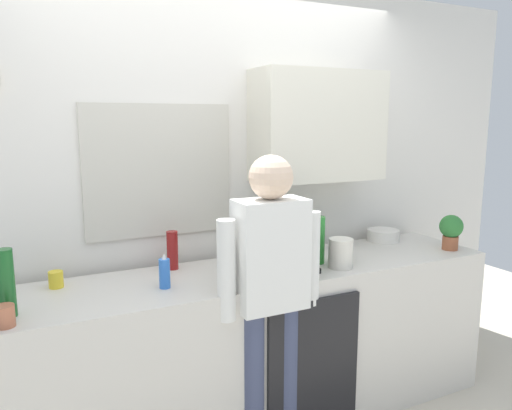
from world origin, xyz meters
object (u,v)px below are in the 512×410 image
object	(u,v)px
bottle_green_wine	(6,283)
bottle_clear_soda	(317,240)
potted_plant	(451,230)
bottle_red_vinegar	(172,250)
cup_terracotta_mug	(5,316)
mixing_bowl	(383,235)
person_at_sink	(270,284)
coffee_maker	(294,245)
cup_yellow_cup	(56,279)
storage_canister	(341,253)
dish_soap	(165,273)

from	to	relation	value
bottle_green_wine	bottle_clear_soda	bearing A→B (deg)	3.18
potted_plant	bottle_red_vinegar	bearing A→B (deg)	167.64
cup_terracotta_mug	mixing_bowl	bearing A→B (deg)	10.85
bottle_clear_soda	person_at_sink	distance (m)	0.54
person_at_sink	coffee_maker	bearing A→B (deg)	27.86
cup_yellow_cup	storage_canister	distance (m)	1.54
bottle_green_wine	cup_terracotta_mug	bearing A→B (deg)	-95.45
coffee_maker	potted_plant	world-z (taller)	coffee_maker
storage_canister	person_at_sink	bearing A→B (deg)	-166.14
dish_soap	potted_plant	bearing A→B (deg)	-2.86
potted_plant	dish_soap	xyz separation A→B (m)	(-1.88, 0.09, -0.05)
person_at_sink	storage_canister	bearing A→B (deg)	3.07
cup_yellow_cup	storage_canister	size ratio (longest dim) A/B	0.50
bottle_red_vinegar	bottle_green_wine	xyz separation A→B (m)	(-0.84, -0.35, 0.04)
bottle_clear_soda	storage_canister	xyz separation A→B (m)	(0.07, -0.14, -0.05)
mixing_bowl	potted_plant	bearing A→B (deg)	-57.11
bottle_green_wine	storage_canister	size ratio (longest dim) A/B	1.76
bottle_clear_soda	coffee_maker	bearing A→B (deg)	-162.66
cup_yellow_cup	bottle_red_vinegar	bearing A→B (deg)	4.05
mixing_bowl	cup_yellow_cup	bearing A→B (deg)	-179.14
dish_soap	storage_canister	world-z (taller)	dish_soap
bottle_clear_soda	cup_yellow_cup	xyz separation A→B (m)	(-1.43, 0.21, -0.10)
bottle_red_vinegar	storage_canister	world-z (taller)	bottle_red_vinegar
cup_terracotta_mug	coffee_maker	bearing A→B (deg)	5.75
coffee_maker	cup_terracotta_mug	size ratio (longest dim) A/B	3.59
bottle_red_vinegar	potted_plant	distance (m)	1.80
potted_plant	storage_canister	size ratio (longest dim) A/B	1.35
coffee_maker	cup_yellow_cup	bearing A→B (deg)	167.50
potted_plant	dish_soap	size ratio (longest dim) A/B	1.28
cup_terracotta_mug	mixing_bowl	distance (m)	2.40
dish_soap	person_at_sink	distance (m)	0.54
bottle_clear_soda	storage_canister	size ratio (longest dim) A/B	1.65
cup_terracotta_mug	potted_plant	world-z (taller)	potted_plant
mixing_bowl	dish_soap	size ratio (longest dim) A/B	1.22
coffee_maker	bottle_clear_soda	distance (m)	0.20
storage_canister	person_at_sink	xyz separation A→B (m)	(-0.52, -0.13, -0.06)
bottle_clear_soda	potted_plant	distance (m)	0.96
bottle_green_wine	storage_canister	xyz separation A→B (m)	(1.71, -0.05, -0.06)
mixing_bowl	person_at_sink	size ratio (longest dim) A/B	0.14
bottle_red_vinegar	cup_terracotta_mug	bearing A→B (deg)	-151.27
cup_yellow_cup	cup_terracotta_mug	distance (m)	0.48
person_at_sink	bottle_clear_soda	bearing A→B (deg)	19.84
bottle_clear_soda	dish_soap	bearing A→B (deg)	-177.97
storage_canister	potted_plant	bearing A→B (deg)	0.75
cup_yellow_cup	potted_plant	size ratio (longest dim) A/B	0.37
storage_canister	dish_soap	bearing A→B (deg)	173.99
bottle_green_wine	storage_canister	bearing A→B (deg)	-1.59
coffee_maker	bottle_red_vinegar	world-z (taller)	coffee_maker
cup_terracotta_mug	potted_plant	xyz separation A→B (m)	(2.60, 0.08, 0.09)
storage_canister	bottle_clear_soda	bearing A→B (deg)	117.08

